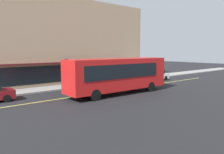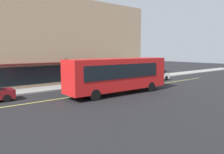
# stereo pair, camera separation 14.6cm
# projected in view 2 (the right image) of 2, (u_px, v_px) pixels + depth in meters

# --- Properties ---
(ground) EXTENTS (120.00, 120.00, 0.00)m
(ground) POSITION_uv_depth(u_px,v_px,m) (111.00, 91.00, 24.02)
(ground) COLOR black
(sidewalk) EXTENTS (80.00, 2.88, 0.15)m
(sidewalk) POSITION_uv_depth(u_px,v_px,m) (84.00, 85.00, 28.03)
(sidewalk) COLOR gray
(sidewalk) RESTS_ON ground
(lane_centre_stripe) EXTENTS (36.00, 0.16, 0.01)m
(lane_centre_stripe) POSITION_uv_depth(u_px,v_px,m) (111.00, 91.00, 24.02)
(lane_centre_stripe) COLOR #D8D14C
(lane_centre_stripe) RESTS_ON ground
(storefront_building) EXTENTS (26.97, 8.73, 10.77)m
(storefront_building) POSITION_uv_depth(u_px,v_px,m) (50.00, 42.00, 30.45)
(storefront_building) COLOR tan
(storefront_building) RESTS_ON ground
(bus) EXTENTS (11.19, 2.83, 3.50)m
(bus) POSITION_uv_depth(u_px,v_px,m) (118.00, 74.00, 22.26)
(bus) COLOR red
(bus) RESTS_ON ground
(traffic_light) EXTENTS (0.30, 0.52, 3.20)m
(traffic_light) POSITION_uv_depth(u_px,v_px,m) (67.00, 66.00, 25.56)
(traffic_light) COLOR #2D2D33
(traffic_light) RESTS_ON sidewalk
(car_white) EXTENTS (4.40, 2.06, 1.52)m
(car_white) POSITION_uv_depth(u_px,v_px,m) (155.00, 75.00, 32.32)
(car_white) COLOR white
(car_white) RESTS_ON ground
(pedestrian_waiting) EXTENTS (0.34, 0.34, 1.80)m
(pedestrian_waiting) POSITION_uv_depth(u_px,v_px,m) (75.00, 76.00, 27.29)
(pedestrian_waiting) COLOR black
(pedestrian_waiting) RESTS_ON sidewalk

